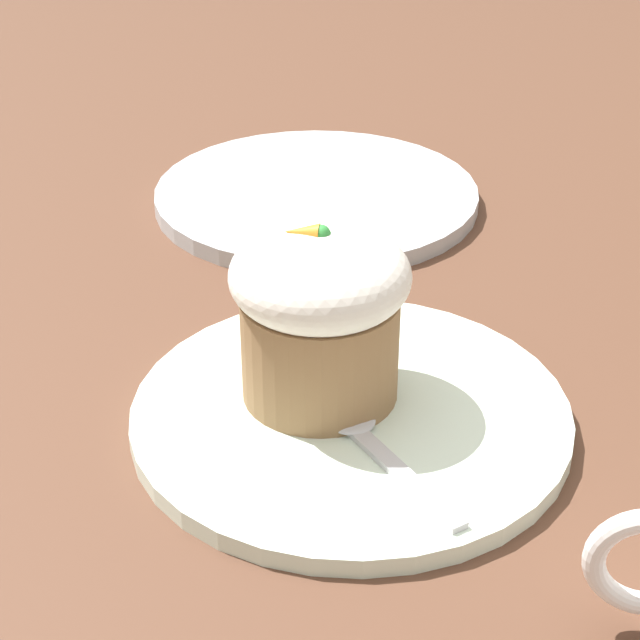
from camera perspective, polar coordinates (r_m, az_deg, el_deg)
The scene contains 5 objects.
ground_plane at distance 0.63m, azimuth 1.64°, elevation -5.49°, with size 4.00×4.00×0.00m, color #513323.
dessert_plate at distance 0.63m, azimuth 1.65°, elevation -5.06°, with size 0.26×0.26×0.01m.
carrot_cake at distance 0.61m, azimuth -0.00°, elevation 0.50°, with size 0.10×0.10×0.11m.
spoon at distance 0.60m, azimuth 2.20°, elevation -6.12°, with size 0.10×0.11×0.01m.
side_plate at distance 0.90m, azimuth -0.19°, elevation 6.66°, with size 0.27×0.27×0.01m.
Camera 1 is at (-0.07, 0.50, 0.37)m, focal length 60.00 mm.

